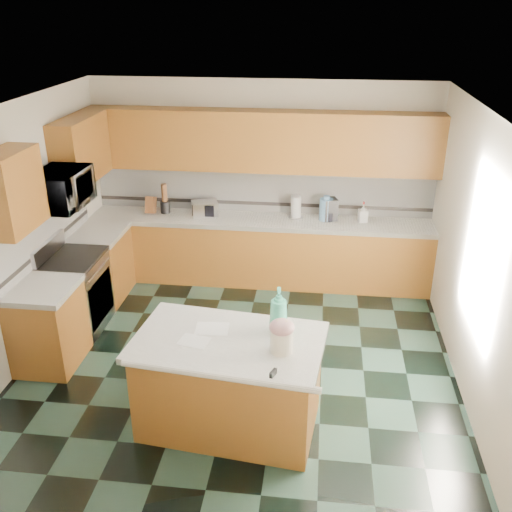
# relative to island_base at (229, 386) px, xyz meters

# --- Properties ---
(floor) EXTENTS (4.60, 4.60, 0.00)m
(floor) POSITION_rel_island_base_xyz_m (-0.07, 0.99, -0.43)
(floor) COLOR black
(floor) RESTS_ON ground
(ceiling) EXTENTS (4.60, 4.60, 0.00)m
(ceiling) POSITION_rel_island_base_xyz_m (-0.07, 0.99, 2.27)
(ceiling) COLOR white
(ceiling) RESTS_ON ground
(wall_back) EXTENTS (4.60, 0.04, 2.70)m
(wall_back) POSITION_rel_island_base_xyz_m (-0.07, 3.31, 0.92)
(wall_back) COLOR silver
(wall_back) RESTS_ON ground
(wall_front) EXTENTS (4.60, 0.04, 2.70)m
(wall_front) POSITION_rel_island_base_xyz_m (-0.07, -1.33, 0.92)
(wall_front) COLOR silver
(wall_front) RESTS_ON ground
(wall_left) EXTENTS (0.04, 4.60, 2.70)m
(wall_left) POSITION_rel_island_base_xyz_m (-2.39, 0.99, 0.92)
(wall_left) COLOR silver
(wall_left) RESTS_ON ground
(wall_right) EXTENTS (0.04, 4.60, 2.70)m
(wall_right) POSITION_rel_island_base_xyz_m (2.25, 0.99, 0.92)
(wall_right) COLOR silver
(wall_right) RESTS_ON ground
(back_base_cab) EXTENTS (4.60, 0.60, 0.86)m
(back_base_cab) POSITION_rel_island_base_xyz_m (-0.07, 2.99, 0.00)
(back_base_cab) COLOR #583311
(back_base_cab) RESTS_ON ground
(back_countertop) EXTENTS (4.60, 0.64, 0.06)m
(back_countertop) POSITION_rel_island_base_xyz_m (-0.07, 2.99, 0.46)
(back_countertop) COLOR white
(back_countertop) RESTS_ON back_base_cab
(back_upper_cab) EXTENTS (4.60, 0.33, 0.78)m
(back_upper_cab) POSITION_rel_island_base_xyz_m (-0.07, 3.12, 1.51)
(back_upper_cab) COLOR #583311
(back_upper_cab) RESTS_ON wall_back
(back_backsplash) EXTENTS (4.60, 0.02, 0.63)m
(back_backsplash) POSITION_rel_island_base_xyz_m (-0.07, 3.27, 0.81)
(back_backsplash) COLOR silver
(back_backsplash) RESTS_ON back_countertop
(back_accent_band) EXTENTS (4.60, 0.01, 0.05)m
(back_accent_band) POSITION_rel_island_base_xyz_m (-0.07, 3.27, 0.61)
(back_accent_band) COLOR black
(back_accent_band) RESTS_ON back_countertop
(left_base_cab_rear) EXTENTS (0.60, 0.82, 0.86)m
(left_base_cab_rear) POSITION_rel_island_base_xyz_m (-2.07, 2.28, 0.00)
(left_base_cab_rear) COLOR #583311
(left_base_cab_rear) RESTS_ON ground
(left_counter_rear) EXTENTS (0.64, 0.82, 0.06)m
(left_counter_rear) POSITION_rel_island_base_xyz_m (-2.07, 2.28, 0.46)
(left_counter_rear) COLOR white
(left_counter_rear) RESTS_ON left_base_cab_rear
(left_base_cab_front) EXTENTS (0.60, 0.72, 0.86)m
(left_base_cab_front) POSITION_rel_island_base_xyz_m (-2.07, 0.75, 0.00)
(left_base_cab_front) COLOR #583311
(left_base_cab_front) RESTS_ON ground
(left_counter_front) EXTENTS (0.64, 0.72, 0.06)m
(left_counter_front) POSITION_rel_island_base_xyz_m (-2.07, 0.75, 0.46)
(left_counter_front) COLOR white
(left_counter_front) RESTS_ON left_base_cab_front
(left_backsplash) EXTENTS (0.02, 2.30, 0.63)m
(left_backsplash) POSITION_rel_island_base_xyz_m (-2.36, 1.54, 0.81)
(left_backsplash) COLOR silver
(left_backsplash) RESTS_ON wall_left
(left_accent_band) EXTENTS (0.01, 2.30, 0.05)m
(left_accent_band) POSITION_rel_island_base_xyz_m (-2.35, 1.54, 0.61)
(left_accent_band) COLOR black
(left_accent_band) RESTS_ON wall_left
(left_upper_cab_rear) EXTENTS (0.33, 1.09, 0.78)m
(left_upper_cab_rear) POSITION_rel_island_base_xyz_m (-2.20, 2.41, 1.51)
(left_upper_cab_rear) COLOR #583311
(left_upper_cab_rear) RESTS_ON wall_left
(left_upper_cab_front) EXTENTS (0.33, 0.72, 0.78)m
(left_upper_cab_front) POSITION_rel_island_base_xyz_m (-2.20, 0.75, 1.51)
(left_upper_cab_front) COLOR #583311
(left_upper_cab_front) RESTS_ON wall_left
(range_body) EXTENTS (0.60, 0.76, 0.88)m
(range_body) POSITION_rel_island_base_xyz_m (-2.07, 1.49, 0.01)
(range_body) COLOR #B7B7BC
(range_body) RESTS_ON ground
(range_oven_door) EXTENTS (0.02, 0.68, 0.55)m
(range_oven_door) POSITION_rel_island_base_xyz_m (-1.78, 1.49, -0.03)
(range_oven_door) COLOR black
(range_oven_door) RESTS_ON range_body
(range_cooktop) EXTENTS (0.62, 0.78, 0.04)m
(range_cooktop) POSITION_rel_island_base_xyz_m (-2.07, 1.49, 0.47)
(range_cooktop) COLOR black
(range_cooktop) RESTS_ON range_body
(range_handle) EXTENTS (0.02, 0.66, 0.02)m
(range_handle) POSITION_rel_island_base_xyz_m (-1.75, 1.49, 0.35)
(range_handle) COLOR #B7B7BC
(range_handle) RESTS_ON range_body
(range_backguard) EXTENTS (0.06, 0.76, 0.18)m
(range_backguard) POSITION_rel_island_base_xyz_m (-2.33, 1.49, 0.59)
(range_backguard) COLOR #B7B7BC
(range_backguard) RESTS_ON range_body
(microwave) EXTENTS (0.50, 0.73, 0.41)m
(microwave) POSITION_rel_island_base_xyz_m (-2.07, 1.49, 1.30)
(microwave) COLOR #B7B7BC
(microwave) RESTS_ON wall_left
(island_base) EXTENTS (1.63, 1.05, 0.86)m
(island_base) POSITION_rel_island_base_xyz_m (0.00, 0.00, 0.00)
(island_base) COLOR #583311
(island_base) RESTS_ON ground
(island_top) EXTENTS (1.74, 1.16, 0.06)m
(island_top) POSITION_rel_island_base_xyz_m (0.00, 0.00, 0.46)
(island_top) COLOR white
(island_top) RESTS_ON island_base
(island_bullnose) EXTENTS (1.64, 0.24, 0.06)m
(island_bullnose) POSITION_rel_island_base_xyz_m (0.00, -0.49, 0.46)
(island_bullnose) COLOR white
(island_bullnose) RESTS_ON island_base
(treat_jar) EXTENTS (0.24, 0.24, 0.20)m
(treat_jar) POSITION_rel_island_base_xyz_m (0.47, -0.12, 0.59)
(treat_jar) COLOR #F1E5CC
(treat_jar) RESTS_ON island_top
(treat_jar_lid) EXTENTS (0.21, 0.21, 0.13)m
(treat_jar_lid) POSITION_rel_island_base_xyz_m (0.47, -0.12, 0.72)
(treat_jar_lid) COLOR #CA8E92
(treat_jar_lid) RESTS_ON treat_jar
(treat_jar_knob) EXTENTS (0.07, 0.02, 0.02)m
(treat_jar_knob) POSITION_rel_island_base_xyz_m (0.47, -0.12, 0.77)
(treat_jar_knob) COLOR tan
(treat_jar_knob) RESTS_ON treat_jar_lid
(treat_jar_knob_end_l) EXTENTS (0.04, 0.04, 0.04)m
(treat_jar_knob_end_l) POSITION_rel_island_base_xyz_m (0.44, -0.12, 0.77)
(treat_jar_knob_end_l) COLOR tan
(treat_jar_knob_end_l) RESTS_ON treat_jar_lid
(treat_jar_knob_end_r) EXTENTS (0.04, 0.04, 0.04)m
(treat_jar_knob_end_r) POSITION_rel_island_base_xyz_m (0.51, -0.12, 0.77)
(treat_jar_knob_end_r) COLOR tan
(treat_jar_knob_end_r) RESTS_ON treat_jar_lid
(soap_bottle_island) EXTENTS (0.18, 0.18, 0.43)m
(soap_bottle_island) POSITION_rel_island_base_xyz_m (0.42, 0.19, 0.70)
(soap_bottle_island) COLOR #41B998
(soap_bottle_island) RESTS_ON island_top
(paper_sheet_a) EXTENTS (0.29, 0.24, 0.00)m
(paper_sheet_a) POSITION_rel_island_base_xyz_m (-0.29, -0.06, 0.49)
(paper_sheet_a) COLOR white
(paper_sheet_a) RESTS_ON island_top
(paper_sheet_b) EXTENTS (0.31, 0.24, 0.00)m
(paper_sheet_b) POSITION_rel_island_base_xyz_m (-0.17, 0.16, 0.49)
(paper_sheet_b) COLOR white
(paper_sheet_b) RESTS_ON island_top
(clamp_body) EXTENTS (0.06, 0.09, 0.08)m
(clamp_body) POSITION_rel_island_base_xyz_m (0.43, -0.47, 0.50)
(clamp_body) COLOR black
(clamp_body) RESTS_ON island_top
(clamp_handle) EXTENTS (0.01, 0.06, 0.01)m
(clamp_handle) POSITION_rel_island_base_xyz_m (0.43, -0.52, 0.48)
(clamp_handle) COLOR black
(clamp_handle) RESTS_ON island_top
(knife_block) EXTENTS (0.14, 0.18, 0.25)m
(knife_block) POSITION_rel_island_base_xyz_m (-1.58, 3.04, 0.61)
(knife_block) COLOR #472814
(knife_block) RESTS_ON back_countertop
(utensil_crock) EXTENTS (0.13, 0.13, 0.17)m
(utensil_crock) POSITION_rel_island_base_xyz_m (-1.39, 3.07, 0.57)
(utensil_crock) COLOR black
(utensil_crock) RESTS_ON back_countertop
(utensil_bundle) EXTENTS (0.08, 0.08, 0.24)m
(utensil_bundle) POSITION_rel_island_base_xyz_m (-1.39, 3.07, 0.78)
(utensil_bundle) COLOR #472814
(utensil_bundle) RESTS_ON utensil_crock
(toaster_oven) EXTENTS (0.40, 0.33, 0.20)m
(toaster_oven) POSITION_rel_island_base_xyz_m (-0.83, 3.04, 0.59)
(toaster_oven) COLOR #B7B7BC
(toaster_oven) RESTS_ON back_countertop
(toaster_oven_door) EXTENTS (0.30, 0.01, 0.16)m
(toaster_oven_door) POSITION_rel_island_base_xyz_m (-0.83, 2.93, 0.59)
(toaster_oven_door) COLOR black
(toaster_oven_door) RESTS_ON toaster_oven
(paper_towel) EXTENTS (0.14, 0.14, 0.31)m
(paper_towel) POSITION_rel_island_base_xyz_m (0.41, 3.09, 0.64)
(paper_towel) COLOR white
(paper_towel) RESTS_ON back_countertop
(paper_towel_base) EXTENTS (0.20, 0.20, 0.01)m
(paper_towel_base) POSITION_rel_island_base_xyz_m (0.41, 3.09, 0.50)
(paper_towel_base) COLOR #B7B7BC
(paper_towel_base) RESTS_ON back_countertop
(water_jug) EXTENTS (0.18, 0.18, 0.29)m
(water_jug) POSITION_rel_island_base_xyz_m (0.81, 3.05, 0.64)
(water_jug) COLOR #6EA5D6
(water_jug) RESTS_ON back_countertop
(water_jug_neck) EXTENTS (0.08, 0.08, 0.04)m
(water_jug_neck) POSITION_rel_island_base_xyz_m (0.81, 3.05, 0.81)
(water_jug_neck) COLOR #6EA5D6
(water_jug_neck) RESTS_ON water_jug
(coffee_maker) EXTENTS (0.22, 0.23, 0.29)m
(coffee_maker) POSITION_rel_island_base_xyz_m (0.86, 3.07, 0.64)
(coffee_maker) COLOR black
(coffee_maker) RESTS_ON back_countertop
(coffee_carafe) EXTENTS (0.12, 0.12, 0.12)m
(coffee_carafe) POSITION_rel_island_base_xyz_m (0.86, 3.02, 0.55)
(coffee_carafe) COLOR black
(coffee_carafe) RESTS_ON back_countertop
(soap_bottle_back) EXTENTS (0.14, 0.14, 0.25)m
(soap_bottle_back) POSITION_rel_island_base_xyz_m (1.30, 3.04, 0.61)
(soap_bottle_back) COLOR white
(soap_bottle_back) RESTS_ON back_countertop
(soap_back_cap) EXTENTS (0.02, 0.02, 0.03)m
(soap_back_cap) POSITION_rel_island_base_xyz_m (1.30, 3.04, 0.75)
(soap_back_cap) COLOR red
(soap_back_cap) RESTS_ON soap_bottle_back
(window_light_proxy) EXTENTS (0.02, 1.40, 1.10)m
(window_light_proxy) POSITION_rel_island_base_xyz_m (2.22, 0.79, 1.07)
(window_light_proxy) COLOR white
(window_light_proxy) RESTS_ON wall_right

